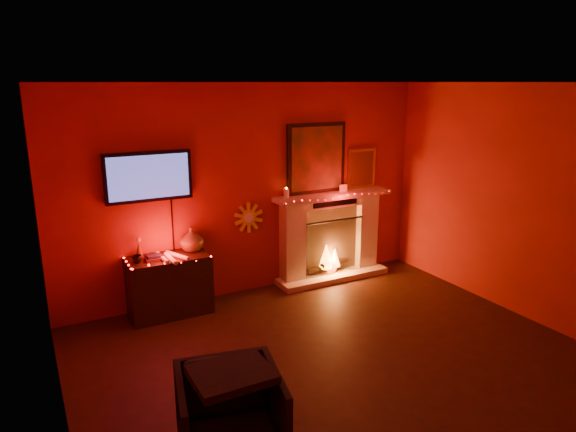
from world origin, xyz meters
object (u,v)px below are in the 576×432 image
(armchair, at_px, (230,417))
(tv, at_px, (149,177))
(sunburst_clock, at_px, (249,218))
(fireplace, at_px, (330,228))
(console_table, at_px, (171,282))

(armchair, bearing_deg, tv, 98.61)
(sunburst_clock, bearing_deg, armchair, -116.35)
(sunburst_clock, xyz_separation_m, armchair, (-1.41, -2.85, -0.65))
(tv, height_order, armchair, tv)
(fireplace, bearing_deg, console_table, -176.92)
(console_table, bearing_deg, fireplace, 3.08)
(fireplace, height_order, tv, fireplace)
(sunburst_clock, bearing_deg, tv, -178.76)
(tv, relative_size, console_table, 1.22)
(console_table, relative_size, armchair, 1.34)
(fireplace, distance_m, sunburst_clock, 1.23)
(fireplace, height_order, armchair, fireplace)
(sunburst_clock, distance_m, console_table, 1.29)
(fireplace, relative_size, armchair, 2.87)
(fireplace, relative_size, sunburst_clock, 5.45)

